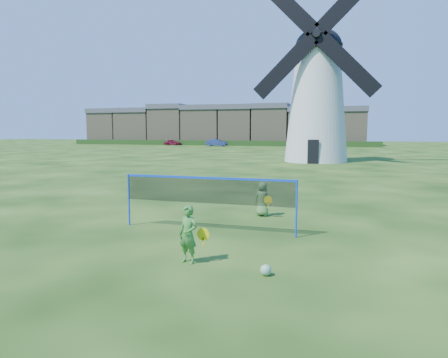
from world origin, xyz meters
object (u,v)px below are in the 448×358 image
player_boy (263,199)px  car_right (217,143)px  windmill (317,96)px  play_ball (266,270)px  car_left (172,142)px  badminton_net (207,191)px  player_girl (188,234)px

player_boy → car_right: bearing=-64.9°
windmill → car_right: size_ratio=4.13×
player_boy → windmill: bearing=-83.7°
play_ball → car_right: size_ratio=0.06×
car_left → player_boy: bearing=-177.2°
badminton_net → car_right: (-19.89, 62.16, -0.48)m
player_girl → car_left: size_ratio=0.37×
player_boy → car_right: size_ratio=0.29×
windmill → player_boy: 26.20m
player_boy → car_right: car_right is taller
badminton_net → player_girl: bearing=-79.0°
car_right → windmill: bearing=-142.1°
player_boy → play_ball: (1.22, -5.61, -0.47)m
windmill → badminton_net: 28.55m
play_ball → car_left: car_left is taller
windmill → car_left: 47.64m
car_left → car_right: size_ratio=0.84×
play_ball → player_boy: bearing=102.2°
player_girl → car_right: (-20.44, 64.98, 0.03)m
play_ball → windmill: bearing=92.8°
badminton_net → play_ball: size_ratio=22.95×
player_girl → play_ball: 1.85m
car_left → car_right: (9.88, -2.10, 0.08)m
badminton_net → car_left: 70.83m
player_boy → car_right: (-20.97, 59.66, 0.08)m
player_girl → car_left: player_girl is taller
player_girl → play_ball: player_girl is taller
badminton_net → player_girl: (0.55, -2.82, -0.52)m
player_boy → play_ball: player_boy is taller
badminton_net → car_left: badminton_net is taller
badminton_net → car_right: size_ratio=1.27×
player_girl → play_ball: (1.75, -0.30, -0.51)m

